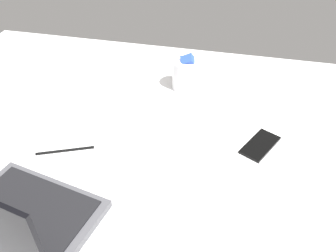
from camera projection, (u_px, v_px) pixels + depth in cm
name	position (u px, v px, depth cm)	size (l,w,h in cm)	color
bed_mattress	(142.00, 175.00, 109.21)	(180.00, 140.00, 18.00)	white
laptop	(16.00, 216.00, 81.06)	(36.98, 29.22, 23.00)	#4C4C51
snack_cup	(185.00, 73.00, 128.44)	(9.49, 10.03, 14.12)	silver
cell_phone	(260.00, 145.00, 106.06)	(6.80, 14.00, 0.80)	black
charger_cable	(65.00, 151.00, 104.30)	(17.00, 0.60, 0.60)	black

